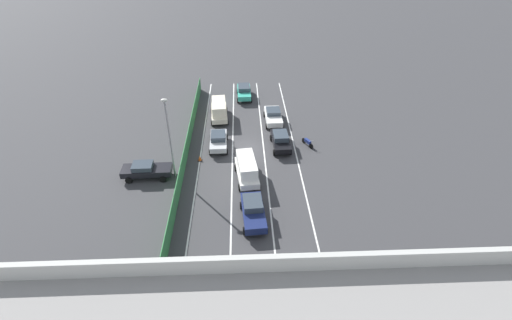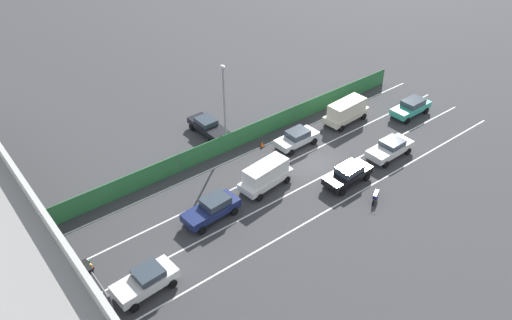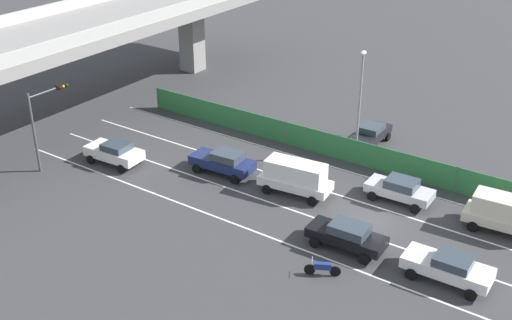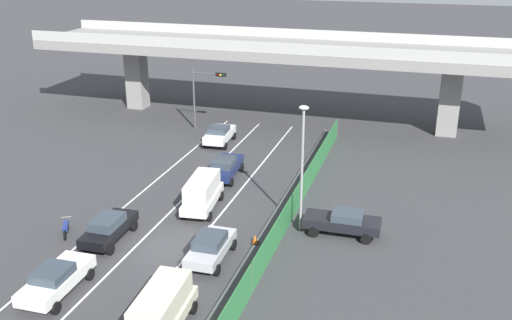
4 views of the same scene
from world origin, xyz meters
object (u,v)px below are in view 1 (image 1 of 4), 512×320
object	(u,v)px
car_sedan_white	(305,283)
car_sedan_silver	(218,140)
traffic_light	(368,296)
car_taxi_teal	(244,91)
motorcycle	(308,142)
traffic_cone	(200,158)
car_van_cream	(219,109)
car_van_white	(247,168)
street_lamp	(169,132)
car_sedan_black	(281,140)
car_sedan_navy	(253,210)
car_hatchback_white	(273,116)
parked_sedan_dark	(146,170)

from	to	relation	value
car_sedan_white	car_sedan_silver	xyz separation A→B (m)	(6.47, -18.80, -0.04)
traffic_light	car_taxi_teal	bearing A→B (deg)	-79.82
motorcycle	traffic_cone	bearing A→B (deg)	11.71
car_van_cream	car_van_white	world-z (taller)	car_van_white
car_sedan_white	street_lamp	world-z (taller)	street_lamp
car_sedan_silver	traffic_cone	world-z (taller)	car_sedan_silver
car_van_white	car_sedan_black	size ratio (longest dim) A/B	1.09
car_sedan_silver	motorcycle	world-z (taller)	car_sedan_silver
car_sedan_white	car_sedan_navy	distance (m)	7.92
car_sedan_black	car_sedan_silver	size ratio (longest dim) A/B	1.06
car_van_white	car_sedan_silver	xyz separation A→B (m)	(2.92, -5.99, -0.40)
car_van_cream	car_sedan_black	xyz separation A→B (m)	(-6.83, 6.90, -0.36)
car_taxi_teal	car_sedan_black	bearing A→B (deg)	106.07
car_sedan_navy	motorcycle	world-z (taller)	car_sedan_navy
car_hatchback_white	car_sedan_black	size ratio (longest dim) A/B	1.02
car_sedan_navy	car_van_cream	bearing A→B (deg)	-79.08
street_lamp	car_sedan_white	bearing A→B (deg)	127.38
street_lamp	traffic_light	bearing A→B (deg)	127.53
car_van_white	car_sedan_silver	bearing A→B (deg)	-64.06
traffic_light	traffic_cone	size ratio (longest dim) A/B	10.29
car_van_white	car_hatchback_white	bearing A→B (deg)	-106.60
car_van_white	car_sedan_black	distance (m)	6.81
car_sedan_silver	traffic_cone	distance (m)	3.22
car_taxi_teal	car_sedan_silver	world-z (taller)	car_taxi_teal
traffic_light	street_lamp	bearing A→B (deg)	-52.47
car_hatchback_white	traffic_cone	bearing A→B (deg)	44.43
car_sedan_navy	car_sedan_silver	size ratio (longest dim) A/B	1.09
car_sedan_white	motorcycle	distance (m)	18.85
car_van_white	traffic_cone	world-z (taller)	car_van_white
street_lamp	car_sedan_black	bearing A→B (deg)	-155.91
street_lamp	car_van_white	bearing A→B (deg)	172.49
car_sedan_black	car_van_white	bearing A→B (deg)	56.69
car_van_cream	parked_sedan_dark	xyz separation A→B (m)	(6.46, 11.85, -0.40)
car_sedan_white	car_sedan_silver	bearing A→B (deg)	-71.01
car_hatchback_white	traffic_light	xyz separation A→B (m)	(-2.88, 27.64, 3.16)
traffic_cone	street_lamp	bearing A→B (deg)	48.77
car_sedan_navy	car_sedan_black	bearing A→B (deg)	-106.54
car_sedan_white	motorcycle	bearing A→B (deg)	-99.55
car_hatchback_white	car_sedan_navy	distance (m)	17.18
car_van_white	traffic_cone	size ratio (longest dim) A/B	8.79
car_van_white	car_sedan_white	bearing A→B (deg)	105.51
car_sedan_black	car_sedan_navy	xyz separation A→B (m)	(3.33, 11.21, 0.04)
car_sedan_black	motorcycle	world-z (taller)	car_sedan_black
traffic_light	traffic_cone	world-z (taller)	traffic_light
car_sedan_silver	street_lamp	distance (m)	7.57
car_sedan_white	car_sedan_black	world-z (taller)	car_sedan_white
car_van_cream	traffic_cone	xyz separation A→B (m)	(1.64, 9.17, -1.00)
car_van_white	car_taxi_teal	bearing A→B (deg)	-90.02
car_van_white	car_sedan_navy	world-z (taller)	car_van_white
car_taxi_teal	traffic_cone	distance (m)	15.94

